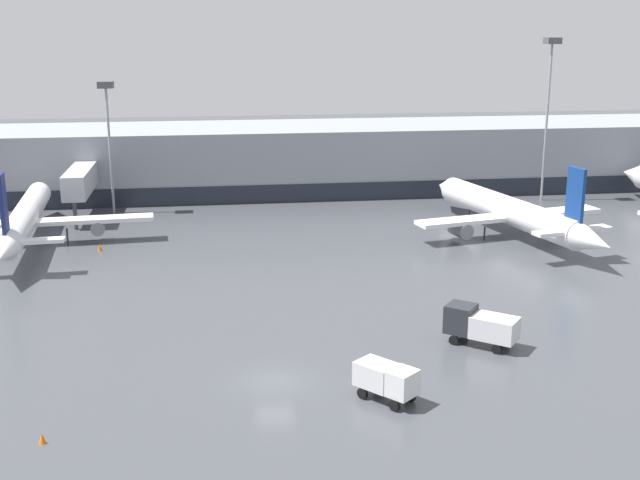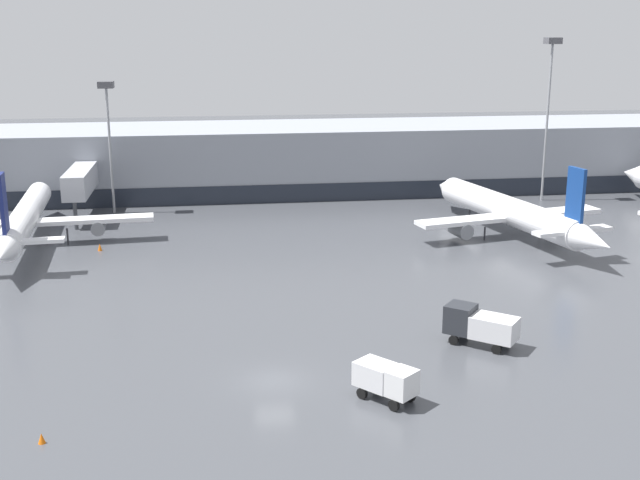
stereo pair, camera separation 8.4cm
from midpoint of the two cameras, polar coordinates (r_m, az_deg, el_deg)
The scene contains 10 objects.
ground_plane at distance 52.65m, azimuth -3.23°, elevation -9.99°, with size 320.00×320.00×0.00m, color #424449.
terminal_building at distance 111.02m, azimuth -5.99°, elevation 5.71°, with size 160.00×27.52×9.00m.
parked_jet_0 at distance 89.38m, azimuth 13.47°, elevation 1.96°, with size 22.13×31.78×9.24m.
parked_jet_3 at distance 88.49m, azimuth -20.26°, elevation 1.44°, with size 26.32×32.09×9.55m.
service_truck_0 at distance 49.70m, azimuth 4.74°, elevation -9.78°, with size 3.86×4.12×2.30m.
service_truck_1 at distance 58.73m, azimuth 11.32°, elevation -5.90°, with size 5.23×4.81×2.76m.
traffic_cone_0 at distance 84.80m, azimuth -15.36°, elevation -0.49°, with size 0.43×0.43×0.76m.
traffic_cone_1 at distance 47.81m, azimuth -19.14°, elevation -13.18°, with size 0.41×0.41×0.60m.
apron_light_mast_0 at distance 99.84m, azimuth -14.86°, elevation 9.06°, with size 1.80×1.80×15.92m.
apron_light_mast_2 at distance 107.66m, azimuth 16.09°, elevation 11.18°, with size 1.80×1.80×20.84m.
Camera 2 is at (-3.65, -47.62, 22.18)m, focal length 45.00 mm.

